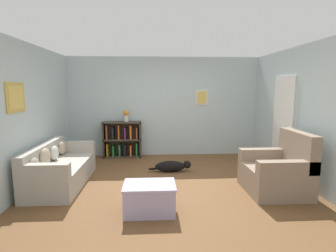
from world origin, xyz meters
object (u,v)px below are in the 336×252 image
Objects in this scene: recliner_chair at (278,172)px; dog at (172,166)px; couch at (59,169)px; bookshelf at (122,140)px; vase at (126,115)px; coffee_table at (150,197)px.

recliner_chair is 1.14× the size of dog.
couch is 1.76× the size of recliner_chair.
bookshelf is 3.28× the size of vase.
dog is at bearing -47.65° from bookshelf.
dog is 3.10× the size of vase.
recliner_chair is at bearing -8.52° from couch.
bookshelf is 3.26m from coffee_table.
coffee_table is at bearing -76.76° from bookshelf.
couch is at bearing -164.07° from dog.
recliner_chair is 2.15m from dog.
dog is (1.21, -1.32, -0.33)m from bookshelf.
recliner_chair reaches higher than coffee_table.
bookshelf is (0.96, 1.94, 0.16)m from couch.
vase is (0.12, -0.02, 0.65)m from bookshelf.
vase reaches higher than coffee_table.
couch is 2.26m from dog.
coffee_table is at bearing -35.72° from couch.
coffee_table is 2.50× the size of vase.
coffee_table is at bearing -164.03° from recliner_chair.
couch is 1.90× the size of bookshelf.
couch is 2.50× the size of coffee_table.
recliner_chair is at bearing -41.34° from vase.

